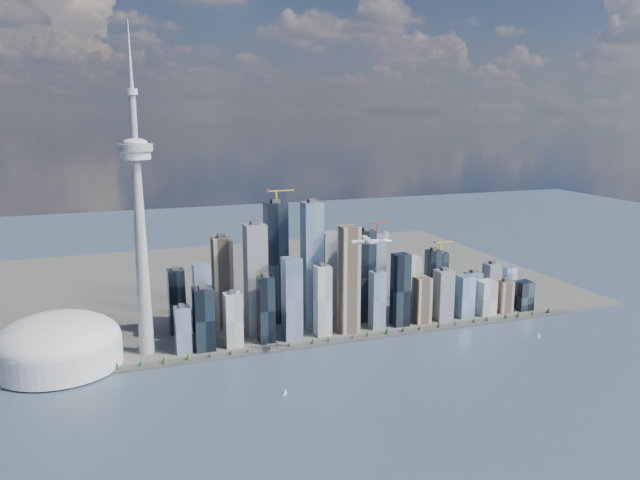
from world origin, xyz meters
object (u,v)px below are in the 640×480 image
object	(u,v)px
needle_tower	(139,220)
sailboat_west	(285,393)
sailboat_east	(539,336)
dome_stadium	(58,344)
airplane	(370,241)

from	to	relation	value
needle_tower	sailboat_west	distance (m)	375.48
needle_tower	sailboat_west	world-z (taller)	needle_tower
needle_tower	sailboat_east	bearing A→B (deg)	-13.37
needle_tower	dome_stadium	bearing A→B (deg)	-175.91
needle_tower	sailboat_west	xyz separation A→B (m)	(179.39, -233.98, -232.51)
needle_tower	dome_stadium	xyz separation A→B (m)	(-140.00, -10.00, -196.40)
dome_stadium	airplane	distance (m)	537.84
dome_stadium	sailboat_east	bearing A→B (deg)	-10.52
sailboat_west	sailboat_east	xyz separation A→B (m)	(512.85, 69.40, -0.05)
dome_stadium	sailboat_west	size ratio (longest dim) A/B	19.25
sailboat_east	airplane	bearing A→B (deg)	158.00
dome_stadium	needle_tower	bearing A→B (deg)	4.09
sailboat_west	dome_stadium	bearing A→B (deg)	133.74
needle_tower	airplane	xyz separation A→B (m)	(354.05, -145.17, -32.34)
airplane	sailboat_west	world-z (taller)	airplane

